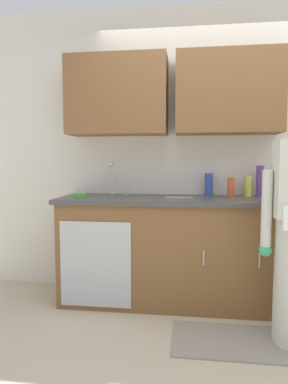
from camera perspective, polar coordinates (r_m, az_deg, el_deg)
The scene contains 13 objects.
ground_plane at distance 2.63m, azimuth 16.49°, elevation -23.61°, with size 9.00×9.00×0.00m, color beige.
kitchen_wall_with_uppers at distance 3.29m, azimuth 12.03°, elevation 8.85°, with size 4.80×0.44×2.70m.
counter_cabinet at distance 3.09m, azimuth 4.29°, elevation -10.01°, with size 1.90×0.62×0.90m.
countertop at distance 3.00m, azimuth 4.41°, elevation -1.31°, with size 1.96×0.66×0.04m, color #474442.
sink at distance 3.08m, azimuth -5.22°, elevation -1.05°, with size 0.50×0.36×0.35m.
floor_mat at distance 2.66m, azimuth 14.15°, elevation -23.07°, with size 0.80×0.50×0.01m, color gray.
bottle_dish_liquid at distance 3.16m, azimuth 14.36°, elevation 0.80°, with size 0.06×0.06×0.17m, color #E05933.
bottle_water_short at distance 3.21m, azimuth 10.81°, elevation 1.24°, with size 0.07×0.07×0.21m, color #334CB2.
bottle_water_tall at distance 3.24m, azimuth 18.85°, elevation 1.74°, with size 0.07×0.07×0.28m, color #66388C.
bottle_soap at distance 3.24m, azimuth 17.08°, elevation 0.89°, with size 0.07×0.07×0.18m, color #D8D14C.
cup_by_sink at distance 2.96m, azimuth 20.25°, elevation -0.43°, with size 0.08×0.08×0.09m, color white.
knife_on_counter at distance 2.99m, azimuth 5.91°, elevation -0.90°, with size 0.24×0.02×0.01m, color silver.
sponge at distance 3.11m, azimuth -10.78°, elevation -0.51°, with size 0.11×0.07×0.03m, color #4CBF4C.
Camera 1 is at (-0.39, -2.28, 1.26)m, focal length 31.80 mm.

